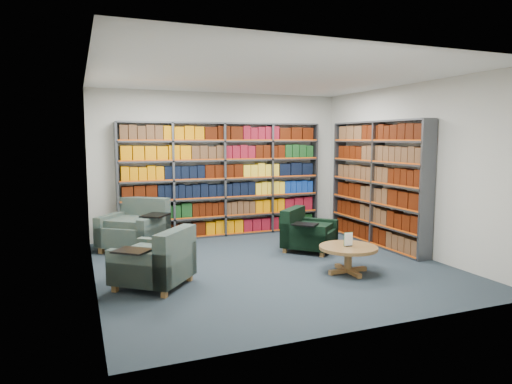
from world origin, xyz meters
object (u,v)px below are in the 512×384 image
object	(u,v)px
chair_teal_left	(137,229)
coffee_table	(348,252)
chair_green_right	(305,234)
chair_teal_front	(159,263)

from	to	relation	value
chair_teal_left	coffee_table	world-z (taller)	chair_teal_left
chair_teal_left	coffee_table	bearing A→B (deg)	-45.02
chair_teal_left	chair_green_right	bearing A→B (deg)	-24.06
chair_green_right	chair_teal_front	world-z (taller)	chair_teal_front
chair_teal_front	coffee_table	world-z (taller)	chair_teal_front
chair_teal_left	coffee_table	xyz separation A→B (m)	(2.61, -2.61, -0.04)
chair_teal_front	chair_green_right	bearing A→B (deg)	21.49
coffee_table	chair_teal_front	bearing A→B (deg)	171.93
chair_teal_left	chair_teal_front	xyz separation A→B (m)	(0.00, -2.24, -0.04)
chair_green_right	chair_teal_front	xyz separation A→B (m)	(-2.66, -1.05, 0.02)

